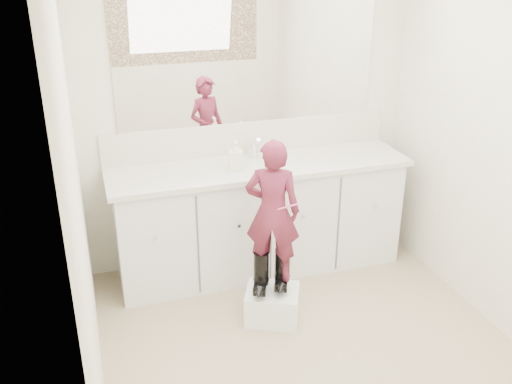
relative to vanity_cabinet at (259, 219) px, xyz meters
name	(u,v)px	position (x,y,z in m)	size (l,w,h in m)	color
floor	(319,362)	(0.00, -1.23, -0.42)	(3.00, 3.00, 0.00)	#8A7B5A
wall_back	(249,114)	(0.00, 0.27, 0.77)	(2.60, 2.60, 0.00)	beige
wall_left	(80,218)	(-1.30, -1.23, 0.78)	(3.00, 3.00, 0.00)	beige
vanity_cabinet	(259,219)	(0.00, 0.00, 0.00)	(2.20, 0.55, 0.85)	silver
countertop	(260,167)	(0.00, -0.01, 0.45)	(2.28, 0.58, 0.04)	beige
backsplash	(249,137)	(0.00, 0.26, 0.59)	(2.28, 0.03, 0.25)	beige
mirror	(249,57)	(0.00, 0.26, 1.22)	(2.00, 0.02, 1.00)	white
faucet	(254,151)	(0.00, 0.15, 0.52)	(0.08, 0.08, 0.10)	silver
cup	(276,154)	(0.15, 0.05, 0.51)	(0.09, 0.09, 0.08)	beige
soap_bottle	(236,155)	(-0.20, -0.06, 0.57)	(0.10, 0.10, 0.22)	white
step_stool	(272,305)	(-0.13, -0.70, -0.31)	(0.36, 0.30, 0.23)	white
boot_left	(261,272)	(-0.21, -0.68, -0.05)	(0.11, 0.20, 0.30)	black
boot_right	(282,269)	(-0.06, -0.68, -0.05)	(0.11, 0.20, 0.30)	black
toddler	(273,212)	(-0.13, -0.68, 0.39)	(0.36, 0.23, 0.98)	#972E4C
toothbrush	(287,207)	(-0.06, -0.76, 0.45)	(0.01, 0.01, 0.14)	#E35886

